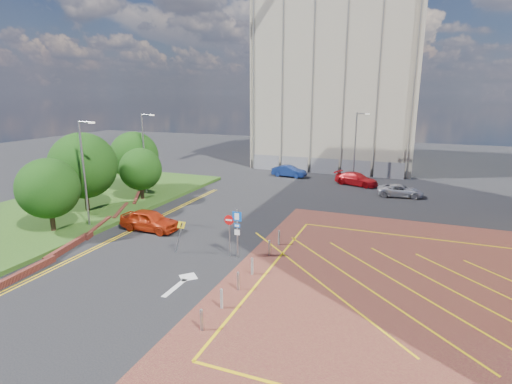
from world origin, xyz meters
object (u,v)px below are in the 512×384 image
Objects in this scene: tree_c at (141,169)px; sign_cluster at (234,228)px; lamp_left_far at (144,151)px; car_red_back at (356,179)px; warning_sign at (180,233)px; lamp_left_near at (84,169)px; car_blue_back at (289,171)px; tree_b at (83,166)px; car_silver_back at (400,191)px; car_red_left at (150,220)px; tree_d at (134,156)px; tree_a at (48,188)px; lamp_back at (356,143)px.

sign_cluster is (13.80, -9.02, -1.24)m from tree_c.
lamp_left_far reaches higher than car_red_back.
sign_cluster is 3.62m from warning_sign.
car_blue_back is (8.72, 24.50, -3.96)m from lamp_left_near.
tree_b is 7.10m from lamp_left_far.
car_silver_back is at bearing -107.52° from car_blue_back.
warning_sign is at bearing -179.86° from car_red_back.
sign_cluster reaches higher than car_red_left.
car_red_left is (-4.66, 3.14, -0.64)m from warning_sign.
warning_sign is at bearing -43.90° from tree_d.
tree_a is 7.50m from car_red_left.
lamp_left_near is at bearing 51.70° from tree_a.
car_red_left is 1.09× the size of car_blue_back.
tree_a is 1.27× the size of car_blue_back.
lamp_left_far is 23.39m from car_red_back.
lamp_left_near is 10.20m from lamp_left_far.
tree_a is at bearing -73.30° from tree_b.
tree_c is (0.50, 10.00, -0.31)m from tree_a.
lamp_back is 28.89m from warning_sign.
tree_d is 18.87m from car_blue_back.
lamp_back is 1.62× the size of car_red_back.
car_blue_back is at bearing 61.20° from car_silver_back.
tree_b is at bearing 106.70° from tree_a.
car_silver_back is (4.83, -3.69, -0.10)m from car_red_back.
car_silver_back is (22.04, 19.05, -4.04)m from lamp_left_near.
lamp_back reaches higher than car_silver_back.
car_blue_back is at bearing 46.51° from tree_d.
lamp_left_far is at bearing 114.71° from tree_c.
lamp_back reaches higher than warning_sign.
warning_sign is 0.53× the size of car_blue_back.
lamp_back is at bearing -74.34° from car_blue_back.
tree_b is 0.84× the size of lamp_left_near.
car_silver_back is at bearing 17.14° from tree_d.
car_red_left is (-8.16, 2.35, -1.16)m from sign_cluster.
tree_d is 1.90× the size of sign_cluster.
warning_sign reaches higher than car_red_back.
car_red_left is 1.05× the size of car_silver_back.
lamp_back is 4.94m from car_red_back.
lamp_left_near reaches higher than car_red_back.
tree_d reaches higher than car_silver_back.
tree_a is 0.80× the size of tree_b.
tree_a is 0.68× the size of lamp_left_far.
tree_c is 0.61× the size of lamp_back.
tree_d is 20.74m from sign_cluster.
warning_sign is (10.30, -9.80, -1.76)m from tree_c.
car_blue_back is at bearing 96.52° from car_red_back.
tree_b is 0.84× the size of lamp_back.
lamp_left_near is 9.94m from warning_sign.
tree_b is at bearing 79.53° from car_red_left.
warning_sign is 5.65m from car_red_left.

